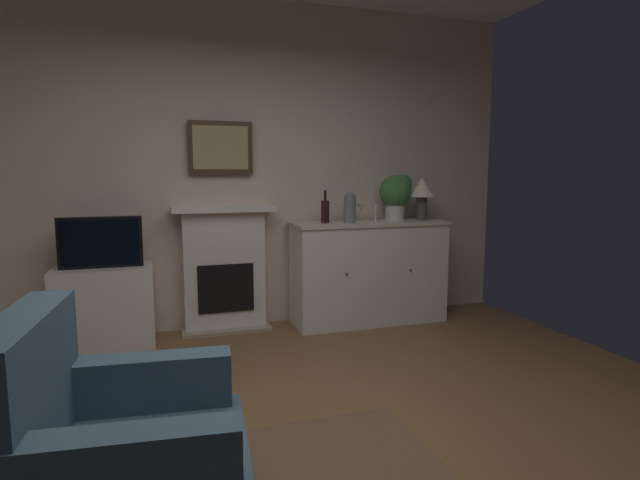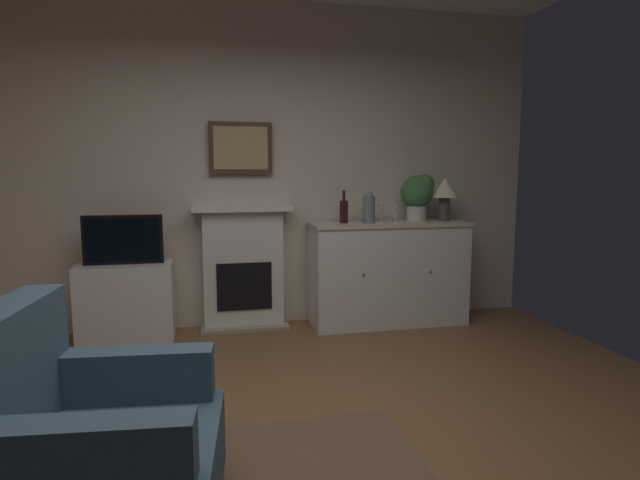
# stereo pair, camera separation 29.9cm
# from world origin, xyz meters

# --- Properties ---
(ground_plane) EXTENTS (5.28, 4.98, 0.10)m
(ground_plane) POSITION_xyz_m (0.00, 0.00, -0.05)
(ground_plane) COLOR brown
(ground_plane) RESTS_ON ground
(wall_rear) EXTENTS (5.28, 0.06, 2.88)m
(wall_rear) POSITION_xyz_m (0.00, 2.46, 1.44)
(wall_rear) COLOR beige
(wall_rear) RESTS_ON ground_plane
(fireplace_unit) EXTENTS (0.87, 0.30, 1.10)m
(fireplace_unit) POSITION_xyz_m (-0.12, 2.33, 0.55)
(fireplace_unit) COLOR white
(fireplace_unit) RESTS_ON ground_plane
(framed_picture) EXTENTS (0.55, 0.04, 0.45)m
(framed_picture) POSITION_xyz_m (-0.12, 2.38, 1.60)
(framed_picture) COLOR #473323
(sideboard_cabinet) EXTENTS (1.44, 0.49, 0.94)m
(sideboard_cabinet) POSITION_xyz_m (1.18, 2.15, 0.47)
(sideboard_cabinet) COLOR white
(sideboard_cabinet) RESTS_ON ground_plane
(table_lamp) EXTENTS (0.26, 0.26, 0.40)m
(table_lamp) POSITION_xyz_m (1.71, 2.15, 1.22)
(table_lamp) COLOR #4C4742
(table_lamp) RESTS_ON sideboard_cabinet
(wine_bottle) EXTENTS (0.08, 0.08, 0.29)m
(wine_bottle) POSITION_xyz_m (0.76, 2.17, 1.05)
(wine_bottle) COLOR #331419
(wine_bottle) RESTS_ON sideboard_cabinet
(wine_glass_left) EXTENTS (0.07, 0.07, 0.16)m
(wine_glass_left) POSITION_xyz_m (1.11, 2.18, 1.06)
(wine_glass_left) COLOR silver
(wine_glass_left) RESTS_ON sideboard_cabinet
(wine_glass_center) EXTENTS (0.07, 0.07, 0.16)m
(wine_glass_center) POSITION_xyz_m (1.22, 2.11, 1.06)
(wine_glass_center) COLOR silver
(wine_glass_center) RESTS_ON sideboard_cabinet
(vase_decorative) EXTENTS (0.11, 0.11, 0.28)m
(vase_decorative) POSITION_xyz_m (0.97, 2.10, 1.08)
(vase_decorative) COLOR slate
(vase_decorative) RESTS_ON sideboard_cabinet
(tv_cabinet) EXTENTS (0.75, 0.42, 0.65)m
(tv_cabinet) POSITION_xyz_m (-1.10, 2.17, 0.32)
(tv_cabinet) COLOR white
(tv_cabinet) RESTS_ON ground_plane
(tv_set) EXTENTS (0.62, 0.07, 0.40)m
(tv_set) POSITION_xyz_m (-1.10, 2.15, 0.85)
(tv_set) COLOR black
(tv_set) RESTS_ON tv_cabinet
(potted_plant_small) EXTENTS (0.30, 0.30, 0.43)m
(potted_plant_small) POSITION_xyz_m (1.47, 2.20, 1.20)
(potted_plant_small) COLOR beige
(potted_plant_small) RESTS_ON sideboard_cabinet
(armchair) EXTENTS (0.88, 0.85, 0.92)m
(armchair) POSITION_xyz_m (-0.88, -0.34, 0.38)
(armchair) COLOR #3F596B
(armchair) RESTS_ON ground_plane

